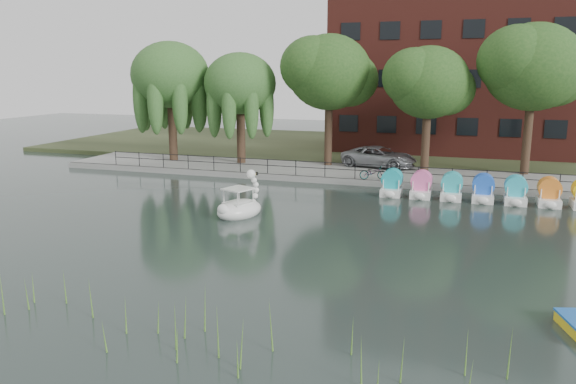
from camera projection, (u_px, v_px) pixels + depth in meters
The scene contains 17 objects.
ground_plane at pixel (249, 239), 24.54m from camera, with size 120.00×120.00×0.00m, color #31403E.
promenade at pixel (335, 173), 39.36m from camera, with size 40.00×6.00×0.40m, color gray.
kerb at pixel (324, 180), 36.62m from camera, with size 40.00×0.25×0.40m, color gray.
land_strip at pixel (370, 148), 52.36m from camera, with size 60.00×22.00×0.36m, color #47512D.
railing at pixel (325, 166), 36.61m from camera, with size 32.00×0.05×1.00m.
apartment_building at pixel (454, 45), 48.26m from camera, with size 20.00×10.07×18.00m.
willow_left at pixel (170, 75), 42.39m from camera, with size 5.88×5.88×9.01m.
willow_mid at pixel (240, 84), 41.31m from camera, with size 5.32×5.32×8.15m.
broadleaf_center at pixel (329, 73), 40.08m from camera, with size 6.00×6.00×9.25m.
broadleaf_right at pixel (429, 83), 37.61m from camera, with size 5.40×5.40×8.32m.
broadleaf_far at pixel (533, 68), 36.34m from camera, with size 6.30×6.30×9.71m.
minivan at pixel (379, 155), 40.35m from camera, with size 6.11×2.81×1.70m, color gray.
bicycle at pixel (373, 172), 35.75m from camera, with size 1.72×0.60×1.00m, color gray.
pedestrian at pixel (173, 147), 43.54m from camera, with size 0.71×0.48×1.98m, color black.
swan_boat at pixel (240, 206), 28.33m from camera, with size 2.54×3.09×2.26m.
pedal_boat_row at pixel (483, 190), 31.54m from camera, with size 11.35×1.70×1.40m.
reed_bank at pixel (183, 322), 14.98m from camera, with size 24.00×2.40×1.20m.
Camera 1 is at (9.01, -21.84, 7.16)m, focal length 35.00 mm.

